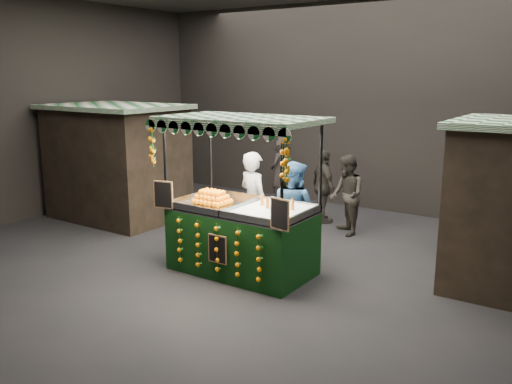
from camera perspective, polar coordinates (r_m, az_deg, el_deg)
The scene contains 13 objects.
ground at distance 9.40m, azimuth -0.52°, elevation -7.86°, with size 12.00×12.00×0.00m, color black.
market_hall at distance 8.81m, azimuth -0.56°, elevation 13.23°, with size 12.10×10.10×5.05m.
neighbour_stall_left at distance 12.66m, azimuth -14.55°, elevation 3.18°, with size 3.00×2.20×2.60m.
juice_stall at distance 8.87m, azimuth -1.59°, elevation -3.63°, with size 2.68×1.58×2.60m.
vendor_grey at distance 9.81m, azimuth -0.26°, elevation -1.18°, with size 0.80×0.65×1.90m.
vendor_blue at distance 9.48m, azimuth 4.07°, elevation -2.04°, with size 0.99×0.84×1.79m.
shopper_0 at distance 12.78m, azimuth -9.44°, elevation 1.63°, with size 0.75×0.60×1.80m.
shopper_1 at distance 11.13m, azimuth 9.65°, elevation -0.34°, with size 1.01×1.02×1.66m.
shopper_2 at distance 11.97m, azimuth 7.20°, elevation 0.63°, with size 1.01×0.93×1.66m.
shopper_3 at distance 12.24m, azimuth 25.46°, elevation -0.55°, with size 1.13×1.05×1.53m.
shopper_4 at distance 14.18m, azimuth -8.75°, elevation 2.36°, with size 0.79×0.52×1.62m.
shopper_5 at distance 10.83m, azimuth 20.72°, elevation -1.33°, with size 1.44×1.44×1.67m.
shopper_6 at distance 13.57m, azimuth 2.42°, elevation 2.11°, with size 0.50×0.66×1.65m.
Camera 1 is at (4.99, -7.26, 3.27)m, focal length 37.52 mm.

